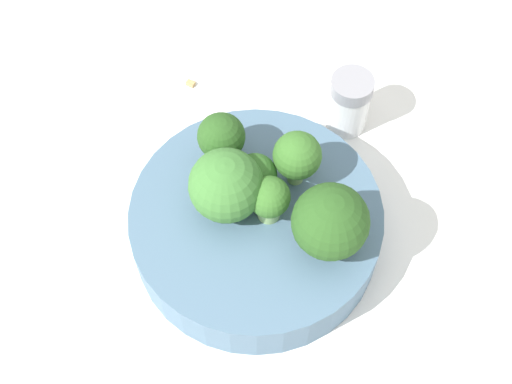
# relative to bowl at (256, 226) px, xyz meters

# --- Properties ---
(ground_plane) EXTENTS (3.00, 3.00, 0.00)m
(ground_plane) POSITION_rel_bowl_xyz_m (0.00, 0.00, -0.02)
(ground_plane) COLOR white
(bowl) EXTENTS (0.21, 0.21, 0.05)m
(bowl) POSITION_rel_bowl_xyz_m (0.00, 0.00, 0.00)
(bowl) COLOR slate
(bowl) RESTS_ON ground_plane
(broccoli_floret_0) EXTENTS (0.03, 0.03, 0.05)m
(broccoli_floret_0) POSITION_rel_bowl_xyz_m (0.01, -0.01, 0.05)
(broccoli_floret_0) COLOR #8EB770
(broccoli_floret_0) RESTS_ON bowl
(broccoli_floret_1) EXTENTS (0.04, 0.04, 0.05)m
(broccoli_floret_1) POSITION_rel_bowl_xyz_m (0.04, 0.02, 0.06)
(broccoli_floret_1) COLOR #84AD66
(broccoli_floret_1) RESTS_ON bowl
(broccoli_floret_2) EXTENTS (0.06, 0.06, 0.06)m
(broccoli_floret_2) POSITION_rel_bowl_xyz_m (-0.02, 0.01, 0.06)
(broccoli_floret_2) COLOR #7A9E5B
(broccoli_floret_2) RESTS_ON bowl
(broccoli_floret_3) EXTENTS (0.04, 0.04, 0.05)m
(broccoli_floret_3) POSITION_rel_bowl_xyz_m (-0.01, 0.06, 0.06)
(broccoli_floret_3) COLOR #8EB770
(broccoli_floret_3) RESTS_ON bowl
(broccoli_floret_4) EXTENTS (0.04, 0.04, 0.04)m
(broccoli_floret_4) POSITION_rel_bowl_xyz_m (0.01, 0.02, 0.05)
(broccoli_floret_4) COLOR #84AD66
(broccoli_floret_4) RESTS_ON bowl
(broccoli_floret_5) EXTENTS (0.06, 0.06, 0.07)m
(broccoli_floret_5) POSITION_rel_bowl_xyz_m (0.04, -0.05, 0.06)
(broccoli_floret_5) COLOR #7A9E5B
(broccoli_floret_5) RESTS_ON bowl
(pepper_shaker) EXTENTS (0.04, 0.04, 0.06)m
(pepper_shaker) POSITION_rel_bowl_xyz_m (0.13, 0.08, 0.01)
(pepper_shaker) COLOR silver
(pepper_shaker) RESTS_ON ground_plane
(almond_crumb_0) EXTENTS (0.01, 0.01, 0.01)m
(almond_crumb_0) POSITION_rel_bowl_xyz_m (0.01, 0.18, -0.02)
(almond_crumb_0) COLOR tan
(almond_crumb_0) RESTS_ON ground_plane
(almond_crumb_1) EXTENTS (0.01, 0.01, 0.01)m
(almond_crumb_1) POSITION_rel_bowl_xyz_m (0.05, 0.10, -0.02)
(almond_crumb_1) COLOR olive
(almond_crumb_1) RESTS_ON ground_plane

